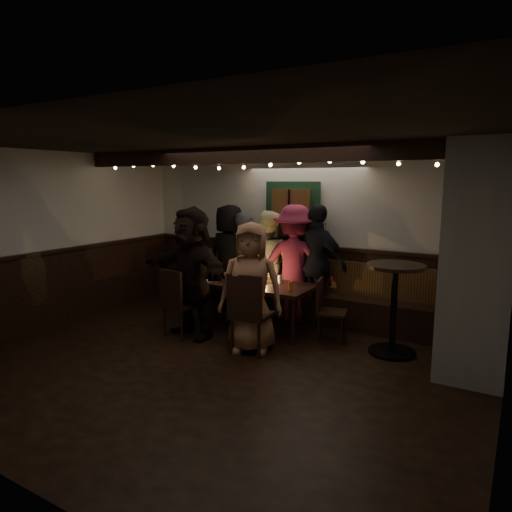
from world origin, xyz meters
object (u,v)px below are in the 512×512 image
Objects in this scene: chair_near_right at (248,309)px; high_top at (394,298)px; person_g at (251,287)px; chair_near_left at (177,299)px; dining_table at (249,286)px; person_a at (230,257)px; person_b at (244,262)px; person_c at (267,263)px; chair_end at (326,306)px; person_f at (192,272)px; person_d at (295,263)px; person_e at (317,264)px.

high_top is at bearing 31.30° from chair_near_right.
high_top is 1.79m from person_g.
dining_table is at bearing 54.72° from chair_near_left.
chair_near_right is 2.16m from person_a.
person_g is at bearing 4.82° from chair_near_left.
person_b is 0.46m from person_c.
chair_near_right is at bearing -58.78° from dining_table.
person_f is (-1.69, -0.79, 0.44)m from chair_end.
high_top is 0.63× the size of person_f.
person_a is 2.03m from person_g.
chair_near_right reaches higher than chair_end.
person_g is (-0.03, 0.12, 0.25)m from chair_near_right.
person_g is at bearing 10.31° from person_f.
chair_near_left is 0.55× the size of person_a.
chair_near_right is at bearing -148.70° from high_top.
dining_table is at bearing 69.44° from person_f.
person_a reaches higher than chair_end.
dining_table is 2.11m from high_top.
chair_near_right is 1.83m from high_top.
person_f is at bearing 56.20° from chair_near_left.
person_b is at bearing 123.64° from chair_near_right.
person_a is (-2.93, 0.69, 0.16)m from high_top.
high_top is (2.10, 0.04, 0.10)m from dining_table.
dining_table is at bearing -175.84° from chair_end.
person_b is 1.00× the size of person_g.
person_d reaches higher than dining_table.
chair_near_left is at bearing -108.71° from person_f.
person_a is at bearing -6.41° from person_c.
person_d is at bearing 94.97° from chair_near_right.
chair_near_right is (0.55, -0.90, -0.05)m from dining_table.
person_e is at bearing 152.50° from high_top.
person_c reaches higher than high_top.
high_top is at bearing 6.53° from person_g.
person_c is at bearing 88.86° from person_f.
dining_table is 1.86× the size of chair_near_right.
chair_near_left is 0.53× the size of person_e.
person_a reaches higher than dining_table.
chair_near_right is at bearing 106.05° from person_c.
chair_end is at bearing 28.11° from chair_near_left.
chair_end is at bearing 40.04° from person_f.
person_g is (1.14, 0.10, 0.29)m from chair_near_left.
person_f is at bearing 68.37° from person_c.
person_a is at bearing 162.32° from chair_end.
dining_table is at bearing 102.27° from person_g.
person_d is (-1.69, 0.64, 0.18)m from high_top.
person_e is at bearing 59.91° from person_g.
person_a is at bearing 166.85° from high_top.
high_top is (1.56, 0.95, 0.14)m from chair_near_right.
person_c is at bearing 153.72° from chair_end.
person_d is 1.08× the size of person_g.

